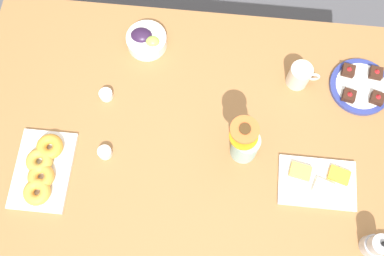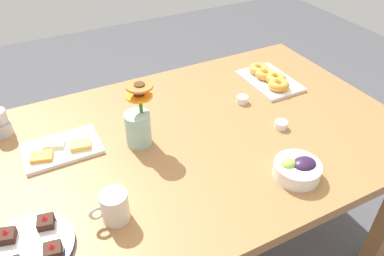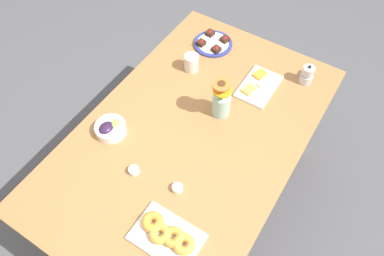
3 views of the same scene
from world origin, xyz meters
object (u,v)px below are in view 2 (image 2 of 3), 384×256
Objects in this scene: dining_table at (192,154)px; cheese_platter at (61,148)px; dessert_plate at (31,247)px; grape_bowl at (298,169)px; flower_vase at (138,124)px; jam_cup_berry at (242,99)px; moka_pot at (0,123)px; jam_cup_honey at (281,124)px; coffee_mug at (114,206)px; croissant_platter at (270,78)px.

dining_table is 6.15× the size of cheese_platter.
dessert_plate reaches higher than dining_table.
grape_bowl is at bearing 143.80° from cheese_platter.
cheese_platter is at bearing -17.97° from flower_vase.
jam_cup_berry is 0.93m from moka_pot.
jam_cup_honey is 0.22m from jam_cup_berry.
dessert_plate is (0.89, 0.34, -0.00)m from jam_cup_berry.
flower_vase is (0.18, -0.05, 0.17)m from dining_table.
coffee_mug reaches higher than dining_table.
dining_table is 0.41m from grape_bowl.
coffee_mug reaches higher than dessert_plate.
grape_bowl reaches higher than jam_cup_berry.
croissant_platter reaches higher than jam_cup_berry.
coffee_mug is at bearing 10.66° from jam_cup_honey.
dining_table is at bearing 162.52° from cheese_platter.
moka_pot reaches higher than coffee_mug.
croissant_platter is at bearing -119.36° from jam_cup_honey.
coffee_mug is 0.38m from cheese_platter.
dining_table is 5.71× the size of croissant_platter.
jam_cup_berry is (-0.66, -0.34, -0.03)m from coffee_mug.
cheese_platter is at bearing 3.25° from croissant_platter.
jam_cup_berry is (0.03, -0.21, 0.00)m from jam_cup_honey.
cheese_platter is 0.93m from croissant_platter.
moka_pot reaches higher than dessert_plate.
coffee_mug is 0.44× the size of cheese_platter.
dessert_plate reaches higher than croissant_platter.
cheese_platter is (0.65, -0.47, -0.02)m from grape_bowl.
flower_vase is (0.39, -0.39, 0.05)m from grape_bowl.
dessert_plate is (0.23, -0.00, -0.04)m from coffee_mug.
grape_bowl reaches higher than dessert_plate.
dining_table is 13.45× the size of moka_pot.
coffee_mug is 0.62m from moka_pot.
jam_cup_berry is at bearing -152.32° from coffee_mug.
dessert_plate is at bearing 21.34° from croissant_platter.
jam_cup_berry reaches higher than dining_table.
croissant_platter is (-0.85, -0.43, -0.03)m from coffee_mug.
flower_vase reaches higher than dessert_plate.
jam_cup_honey is 0.40× the size of moka_pot.
dessert_plate is at bearing 21.33° from dining_table.
dessert_plate is 0.94× the size of flower_vase.
flower_vase is 2.01× the size of moka_pot.
flower_vase reaches higher than coffee_mug.
jam_cup_berry is (-0.29, -0.11, 0.10)m from dining_table.
dining_table is 6.71× the size of flower_vase.
coffee_mug is at bearing 32.69° from dining_table.
croissant_platter is 1.16m from dessert_plate.
moka_pot is at bearing -25.10° from jam_cup_honey.
coffee_mug is 2.37× the size of jam_cup_honey.
moka_pot is (0.17, -0.19, 0.04)m from cheese_platter.
jam_cup_berry is 0.21× the size of dessert_plate.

